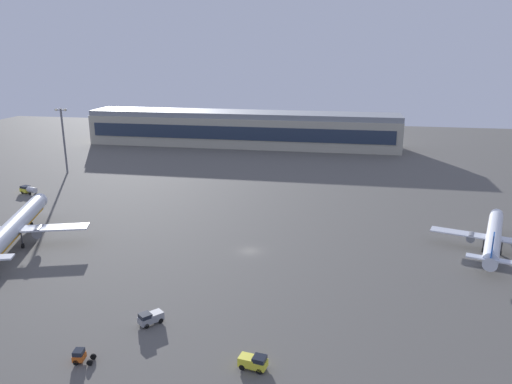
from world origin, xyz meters
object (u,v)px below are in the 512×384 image
(fuel_truck, at_px, (28,189))
(apron_light_east, at_px, (64,136))
(cargo_loader, at_px, (254,362))
(maintenance_van, at_px, (150,318))
(pushback_tug, at_px, (80,356))
(airplane_terminal_side, at_px, (13,228))
(airplane_mid_apron, at_px, (494,237))

(fuel_truck, height_order, apron_light_east, apron_light_east)
(fuel_truck, relative_size, cargo_loader, 1.51)
(maintenance_van, xyz_separation_m, pushback_tug, (-6.23, -12.03, -0.11))
(airplane_terminal_side, xyz_separation_m, cargo_loader, (65.05, -36.24, -3.17))
(pushback_tug, xyz_separation_m, apron_light_east, (-66.41, 108.10, 12.93))
(pushback_tug, distance_m, apron_light_east, 127.53)
(apron_light_east, bearing_deg, airplane_terminal_side, -68.40)
(cargo_loader, xyz_separation_m, apron_light_east, (-92.25, 104.96, 12.82))
(airplane_mid_apron, distance_m, apron_light_east, 148.25)
(airplane_mid_apron, bearing_deg, cargo_loader, -114.29)
(airplane_terminal_side, height_order, apron_light_east, apron_light_east)
(airplane_mid_apron, relative_size, maintenance_van, 7.87)
(airplane_terminal_side, bearing_deg, maintenance_van, -49.12)
(pushback_tug, bearing_deg, cargo_loader, -91.26)
(maintenance_van, bearing_deg, apron_light_east, -12.65)
(apron_light_east, bearing_deg, maintenance_van, -52.91)
(maintenance_van, bearing_deg, airplane_mid_apron, -105.74)
(airplane_terminal_side, bearing_deg, cargo_loader, -47.20)
(maintenance_van, distance_m, cargo_loader, 21.53)
(apron_light_east, bearing_deg, cargo_loader, -48.69)
(pushback_tug, relative_size, cargo_loader, 0.75)
(cargo_loader, bearing_deg, airplane_terminal_side, -109.37)
(airplane_mid_apron, relative_size, apron_light_east, 1.43)
(fuel_truck, xyz_separation_m, cargo_loader, (89.22, -76.70, -0.19))
(cargo_loader, distance_m, apron_light_east, 140.33)
(maintenance_van, relative_size, pushback_tug, 1.34)
(airplane_terminal_side, height_order, fuel_truck, airplane_terminal_side)
(airplane_terminal_side, height_order, maintenance_van, airplane_terminal_side)
(maintenance_van, height_order, apron_light_east, apron_light_east)
(airplane_terminal_side, bearing_deg, pushback_tug, -63.20)
(airplane_terminal_side, relative_size, apron_light_east, 1.79)
(pushback_tug, height_order, cargo_loader, cargo_loader)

